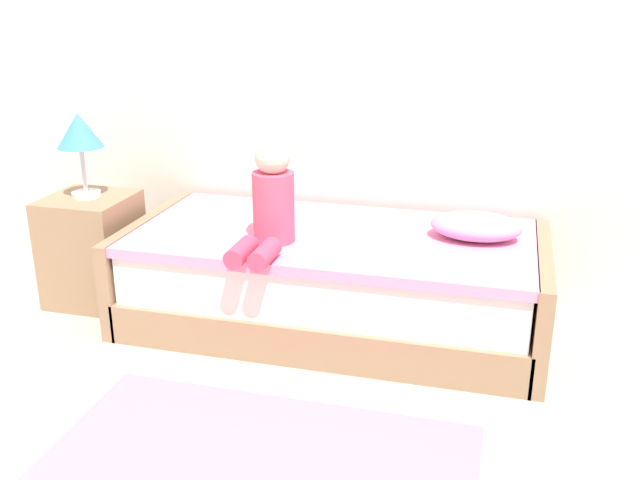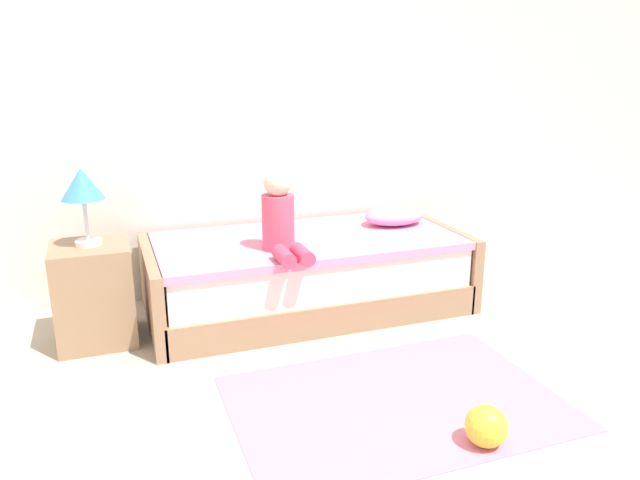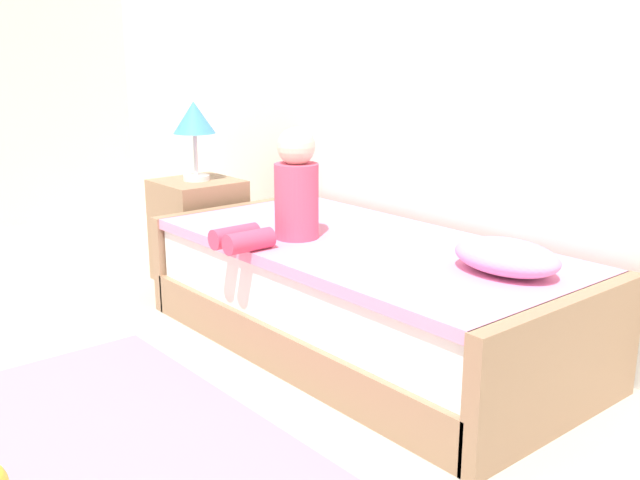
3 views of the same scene
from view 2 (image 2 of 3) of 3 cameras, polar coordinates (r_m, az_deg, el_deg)
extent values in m
cube|color=silver|center=(4.45, -2.53, 14.29)|extent=(7.20, 0.10, 2.90)
cube|color=#997556|center=(4.13, -1.20, -5.09)|extent=(2.00, 1.00, 0.20)
cube|color=white|center=(4.05, -1.22, -2.13)|extent=(1.94, 0.94, 0.25)
cube|color=pink|center=(4.00, -1.23, -0.09)|extent=(1.98, 0.98, 0.05)
cube|color=#997556|center=(3.89, -15.64, -4.73)|extent=(0.07, 1.00, 0.50)
cube|color=#997556|center=(4.49, 11.20, -1.59)|extent=(0.07, 1.00, 0.50)
cube|color=#997556|center=(3.82, -20.57, -4.76)|extent=(0.44, 0.44, 0.60)
cylinder|color=silver|center=(3.72, -21.05, -0.22)|extent=(0.15, 0.15, 0.03)
cylinder|color=silver|center=(3.69, -21.26, 1.79)|extent=(0.02, 0.02, 0.24)
cone|color=#3F8CD8|center=(3.65, -21.59, 4.98)|extent=(0.24, 0.24, 0.18)
cylinder|color=#E04C6B|center=(3.71, -3.97, 1.69)|extent=(0.20, 0.20, 0.34)
sphere|color=beige|center=(3.66, -4.05, 5.43)|extent=(0.17, 0.17, 0.17)
cylinder|color=#D83F60|center=(3.46, -3.41, -1.56)|extent=(0.09, 0.22, 0.09)
cylinder|color=#D83F60|center=(3.49, -1.68, -1.38)|extent=(0.09, 0.22, 0.09)
ellipsoid|color=#EA8CC6|center=(4.33, 7.05, 2.29)|extent=(0.44, 0.30, 0.13)
sphere|color=yellow|center=(2.83, 15.45, -16.61)|extent=(0.19, 0.19, 0.19)
cube|color=pink|center=(3.10, 7.21, -14.95)|extent=(1.60, 1.10, 0.01)
camera|label=1|loc=(2.08, 61.11, 10.21)|focal=39.95mm
camera|label=3|loc=(3.83, 47.58, 7.07)|focal=40.88mm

